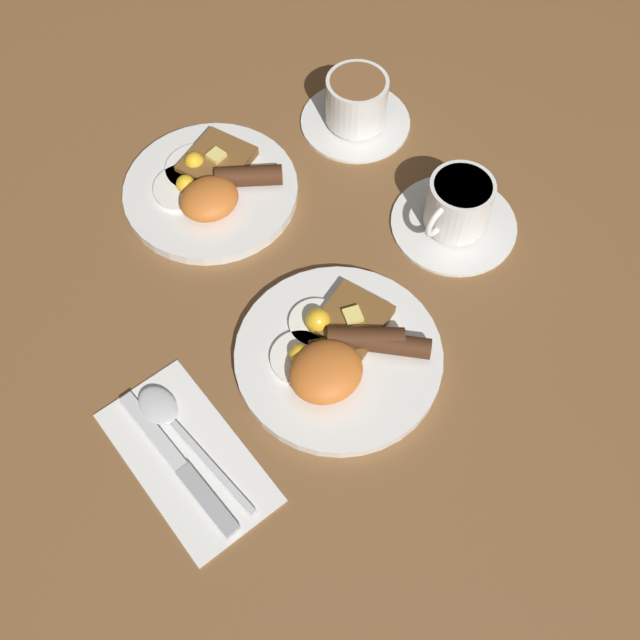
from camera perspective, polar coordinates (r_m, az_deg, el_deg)
name	(u,v)px	position (r m, az deg, el deg)	size (l,w,h in m)	color
ground_plane	(338,359)	(0.86, 1.41, -3.01)	(3.00, 3.00, 0.00)	brown
breakfast_plate_near	(339,354)	(0.85, 1.44, -2.57)	(0.24, 0.24, 0.05)	white
breakfast_plate_far	(213,187)	(1.00, -8.17, 10.02)	(0.23, 0.23, 0.05)	white
teacup_near	(457,210)	(0.96, 10.38, 8.25)	(0.16, 0.16, 0.08)	white
teacup_far	(356,105)	(1.06, 2.77, 16.04)	(0.15, 0.15, 0.08)	white
napkin	(187,456)	(0.83, -10.07, -10.20)	(0.11, 0.21, 0.01)	white
knife	(183,469)	(0.82, -10.38, -11.11)	(0.04, 0.20, 0.01)	silver
spoon	(168,417)	(0.84, -11.49, -7.25)	(0.05, 0.19, 0.01)	silver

